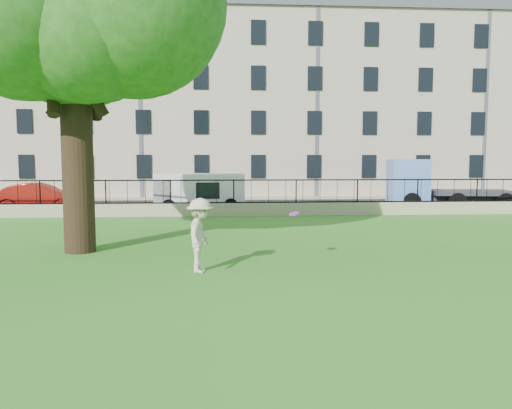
{
  "coord_description": "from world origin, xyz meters",
  "views": [
    {
      "loc": [
        -0.56,
        -11.73,
        2.69
      ],
      "look_at": [
        0.48,
        3.5,
        1.3
      ],
      "focal_mm": 35.0,
      "sensor_mm": 36.0,
      "label": 1
    }
  ],
  "objects": [
    {
      "name": "iron_railing",
      "position": [
        0.0,
        12.0,
        1.15
      ],
      "size": [
        50.0,
        0.05,
        1.13
      ],
      "color": "black",
      "rests_on": "retaining_wall"
    },
    {
      "name": "white_van",
      "position": [
        -1.8,
        14.4,
        0.97
      ],
      "size": [
        4.82,
        2.42,
        1.94
      ],
      "primitive_type": "cube",
      "rotation": [
        0.0,
        0.0,
        0.14
      ],
      "color": "white",
      "rests_on": "street"
    },
    {
      "name": "building_row",
      "position": [
        0.0,
        27.57,
        6.92
      ],
      "size": [
        56.4,
        10.4,
        13.8
      ],
      "color": "#B8AB92",
      "rests_on": "ground"
    },
    {
      "name": "man",
      "position": [
        -1.08,
        0.08,
        0.89
      ],
      "size": [
        0.82,
        1.23,
        1.77
      ],
      "primitive_type": "imported",
      "rotation": [
        0.0,
        0.0,
        1.42
      ],
      "color": "beige",
      "rests_on": "ground"
    },
    {
      "name": "red_sedan",
      "position": [
        -9.87,
        14.4,
        0.73
      ],
      "size": [
        4.48,
        1.64,
        1.47
      ],
      "primitive_type": "imported",
      "rotation": [
        0.0,
        0.0,
        1.59
      ],
      "color": "#AD1B15",
      "rests_on": "street"
    },
    {
      "name": "retaining_wall",
      "position": [
        0.0,
        12.0,
        0.3
      ],
      "size": [
        50.0,
        0.4,
        0.6
      ],
      "primitive_type": "cube",
      "color": "tan",
      "rests_on": "ground"
    },
    {
      "name": "ground",
      "position": [
        0.0,
        0.0,
        0.0
      ],
      "size": [
        120.0,
        120.0,
        0.0
      ],
      "primitive_type": "plane",
      "color": "#2E741B",
      "rests_on": "ground"
    },
    {
      "name": "blue_truck",
      "position": [
        12.0,
        15.2,
        1.34
      ],
      "size": [
        6.65,
        3.09,
        2.69
      ],
      "primitive_type": "cube",
      "rotation": [
        0.0,
        0.0,
        -0.13
      ],
      "color": "#6190E4",
      "rests_on": "street"
    },
    {
      "name": "street",
      "position": [
        0.0,
        16.7,
        0.01
      ],
      "size": [
        60.0,
        9.0,
        0.01
      ],
      "primitive_type": "cube",
      "color": "black",
      "rests_on": "ground"
    },
    {
      "name": "sidewalk",
      "position": [
        0.0,
        21.9,
        0.06
      ],
      "size": [
        60.0,
        1.4,
        0.12
      ],
      "primitive_type": "cube",
      "color": "tan",
      "rests_on": "ground"
    },
    {
      "name": "frisbee",
      "position": [
        1.3,
        0.97,
        1.29
      ],
      "size": [
        0.34,
        0.35,
        0.12
      ],
      "primitive_type": "cylinder",
      "rotation": [
        0.21,
        -0.14,
        -0.36
      ],
      "color": "purple"
    }
  ]
}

